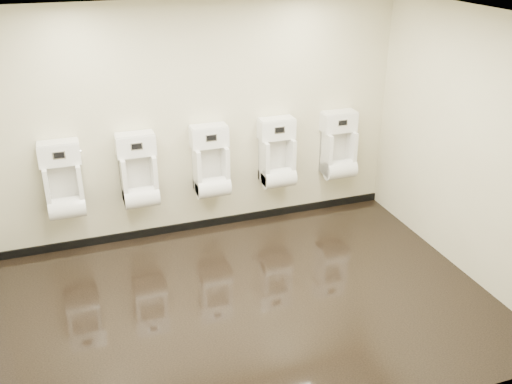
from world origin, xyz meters
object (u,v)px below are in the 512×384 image
at_px(urinal_3, 277,158).
at_px(urinal_0, 64,186).
at_px(urinal_2, 211,166).
at_px(urinal_1, 139,176).
at_px(urinal_4, 339,150).

bearing_deg(urinal_3, urinal_0, 180.00).
bearing_deg(urinal_3, urinal_2, 180.00).
height_order(urinal_0, urinal_3, same).
bearing_deg(urinal_0, urinal_1, 0.00).
height_order(urinal_0, urinal_4, same).
xyz_separation_m(urinal_2, urinal_4, (1.70, 0.00, 0.00)).
distance_m(urinal_0, urinal_4, 3.39).
xyz_separation_m(urinal_0, urinal_4, (3.39, 0.00, 0.00)).
bearing_deg(urinal_1, urinal_4, 0.00).
distance_m(urinal_1, urinal_4, 2.56).
xyz_separation_m(urinal_1, urinal_4, (2.56, 0.00, 0.00)).
bearing_deg(urinal_2, urinal_1, 180.00).
height_order(urinal_2, urinal_4, same).
relative_size(urinal_1, urinal_2, 1.00).
relative_size(urinal_3, urinal_4, 1.00).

